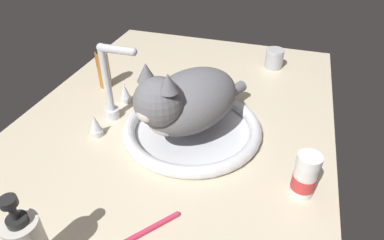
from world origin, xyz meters
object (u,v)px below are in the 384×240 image
object	(u,v)px
faucet	(111,92)
metal_jar	(274,58)
sink_basin	(192,128)
amber_bottle	(103,68)
cat	(185,101)
pill_bottle	(305,176)
toothbrush	(135,237)

from	to	relation	value
faucet	metal_jar	bearing A→B (deg)	-41.13
sink_basin	metal_jar	size ratio (longest dim) A/B	5.44
faucet	amber_bottle	distance (cm)	18.62
cat	pill_bottle	distance (cm)	31.49
toothbrush	sink_basin	bearing A→B (deg)	-1.10
cat	toothbrush	xyz separation A→B (cm)	(-31.29, -0.35, -10.23)
sink_basin	amber_bottle	world-z (taller)	amber_bottle
faucet	toothbrush	bearing A→B (deg)	-147.10
amber_bottle	pill_bottle	xyz separation A→B (cm)	(-27.75, -61.22, -1.50)
sink_basin	toothbrush	xyz separation A→B (cm)	(-33.38, 0.64, -0.82)
faucet	amber_bottle	xyz separation A→B (cm)	(14.86, 11.02, -2.11)
cat	metal_jar	distance (cm)	49.79
pill_bottle	metal_jar	world-z (taller)	pill_bottle
amber_bottle	metal_jar	size ratio (longest dim) A/B	2.02
faucet	sink_basin	bearing A→B (deg)	-90.00
sink_basin	pill_bottle	xyz separation A→B (cm)	(-12.89, -27.97, 3.36)
toothbrush	amber_bottle	bearing A→B (deg)	34.06
pill_bottle	metal_jar	size ratio (longest dim) A/B	1.57
faucet	toothbrush	distance (cm)	40.51
cat	toothbrush	bearing A→B (deg)	-179.35
sink_basin	cat	world-z (taller)	cat
sink_basin	metal_jar	distance (cm)	46.95
sink_basin	faucet	world-z (taller)	faucet
amber_bottle	pill_bottle	world-z (taller)	amber_bottle
sink_basin	amber_bottle	xyz separation A→B (cm)	(14.86, 33.25, 4.86)
faucet	metal_jar	world-z (taller)	faucet
metal_jar	cat	bearing A→B (deg)	159.55
pill_bottle	toothbrush	world-z (taller)	pill_bottle
sink_basin	cat	bearing A→B (deg)	154.65
pill_bottle	toothbrush	bearing A→B (deg)	125.61
amber_bottle	pill_bottle	distance (cm)	67.23
amber_bottle	toothbrush	size ratio (longest dim) A/B	0.91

